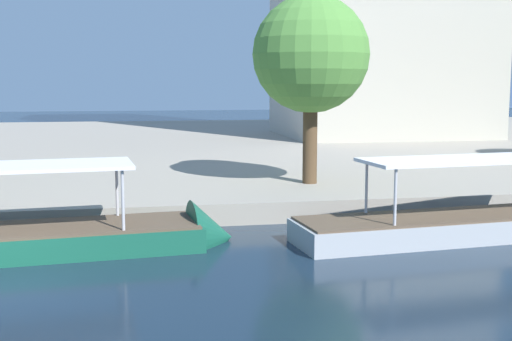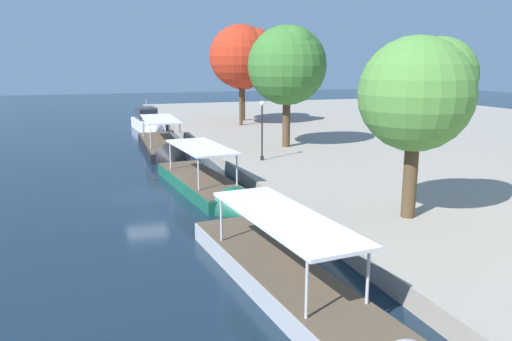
{
  "view_description": "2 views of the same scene",
  "coord_description": "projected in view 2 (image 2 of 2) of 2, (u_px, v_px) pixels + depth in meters",
  "views": [
    {
      "loc": [
        3.53,
        -17.97,
        5.44
      ],
      "look_at": [
        7.51,
        3.23,
        2.55
      ],
      "focal_mm": 46.6,
      "sensor_mm": 36.0,
      "label": 1
    },
    {
      "loc": [
        30.49,
        -3.17,
        8.02
      ],
      "look_at": [
        3.77,
        6.01,
        1.88
      ],
      "focal_mm": 34.65,
      "sensor_mm": 36.0,
      "label": 2
    }
  ],
  "objects": [
    {
      "name": "ground_plane",
      "position": [
        146.0,
        194.0,
        30.88
      ],
      "size": [
        220.0,
        220.0,
        0.0
      ],
      "primitive_type": "plane",
      "color": "#142333"
    },
    {
      "name": "tour_boat_1",
      "position": [
        163.0,
        148.0,
        45.56
      ],
      "size": [
        14.69,
        3.57,
        4.26
      ],
      "rotation": [
        0.0,
        0.0,
        -0.03
      ],
      "color": "black",
      "rests_on": "ground_plane"
    },
    {
      "name": "lamp_post",
      "position": [
        262.0,
        125.0,
        36.81
      ],
      "size": [
        0.38,
        0.38,
        4.46
      ],
      "color": "black",
      "rests_on": "dock_promenade"
    },
    {
      "name": "motor_yacht_0",
      "position": [
        148.0,
        124.0,
        60.36
      ],
      "size": [
        9.43,
        3.23,
        4.57
      ],
      "rotation": [
        0.0,
        0.0,
        0.06
      ],
      "color": "white",
      "rests_on": "ground_plane"
    },
    {
      "name": "tour_boat_2",
      "position": [
        207.0,
        189.0,
        31.03
      ],
      "size": [
        12.8,
        4.05,
        4.09
      ],
      "rotation": [
        0.0,
        0.0,
        0.09
      ],
      "color": "#14513D",
      "rests_on": "ground_plane"
    },
    {
      "name": "tour_boat_3",
      "position": [
        296.0,
        293.0,
        16.94
      ],
      "size": [
        14.02,
        3.82,
        3.85
      ],
      "rotation": [
        0.0,
        0.0,
        0.09
      ],
      "color": "#9EA3A8",
      "rests_on": "ground_plane"
    },
    {
      "name": "tree_5",
      "position": [
        242.0,
        54.0,
        56.93
      ],
      "size": [
        7.21,
        7.27,
        11.57
      ],
      "color": "#4C3823",
      "rests_on": "dock_promenade"
    },
    {
      "name": "tree_4",
      "position": [
        242.0,
        63.0,
        61.79
      ],
      "size": [
        6.44,
        6.44,
        10.34
      ],
      "color": "#4C3823",
      "rests_on": "dock_promenade"
    },
    {
      "name": "mooring_bollard_1",
      "position": [
        224.0,
        151.0,
        39.27
      ],
      "size": [
        0.27,
        0.27,
        0.65
      ],
      "color": "#2D2D33",
      "rests_on": "dock_promenade"
    },
    {
      "name": "tree_1",
      "position": [
        286.0,
        65.0,
        42.14
      ],
      "size": [
        7.16,
        6.73,
        10.37
      ],
      "color": "#4C3823",
      "rests_on": "dock_promenade"
    },
    {
      "name": "tree_3",
      "position": [
        419.0,
        89.0,
        22.42
      ],
      "size": [
        5.24,
        5.51,
        8.43
      ],
      "color": "#4C3823",
      "rests_on": "dock_promenade"
    }
  ]
}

